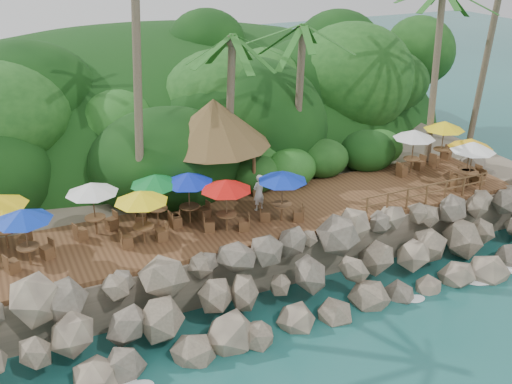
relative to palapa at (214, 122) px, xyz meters
name	(u,v)px	position (x,y,z in m)	size (l,w,h in m)	color
ground	(323,331)	(0.66, -9.18, -5.79)	(140.00, 140.00, 0.00)	#19514F
land_base	(184,166)	(0.66, 6.82, -4.74)	(32.00, 25.20, 2.10)	gray
jungle_hill	(150,145)	(0.66, 14.32, -5.79)	(44.80, 28.00, 15.40)	#143811
seawall	(298,280)	(0.66, -7.18, -4.64)	(29.00, 4.00, 2.30)	gray
terrace	(256,216)	(0.66, -3.18, -3.59)	(26.00, 5.00, 0.20)	brown
jungle_foliage	(191,189)	(0.66, 5.82, -5.79)	(44.00, 16.00, 12.00)	#143811
foam_line	(319,326)	(0.66, -8.88, -5.76)	(25.20, 0.80, 0.06)	white
palapa	(214,122)	(0.00, 0.00, 0.00)	(5.31, 5.31, 4.60)	brown
dining_clusters	(260,173)	(0.90, -3.08, -1.55)	(24.27, 5.36, 2.34)	brown
railing	(427,192)	(8.25, -5.53, -2.88)	(7.20, 0.10, 1.00)	brown
waiter	(259,192)	(0.99, -2.76, -2.64)	(0.62, 0.41, 1.71)	white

